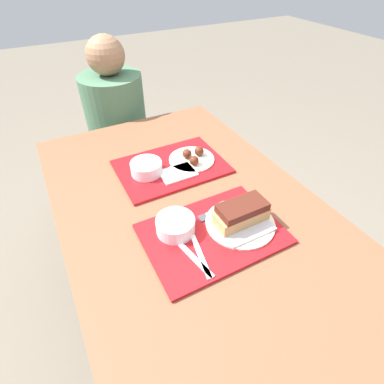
% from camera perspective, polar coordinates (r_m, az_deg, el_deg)
% --- Properties ---
extents(ground_plane, '(12.00, 12.00, 0.00)m').
position_cam_1_polar(ground_plane, '(1.73, -0.34, -21.65)').
color(ground_plane, '#706656').
extents(picnic_table, '(0.91, 1.46, 0.78)m').
position_cam_1_polar(picnic_table, '(1.18, -0.47, -6.07)').
color(picnic_table, brown).
rests_on(picnic_table, ground_plane).
extents(picnic_bench_far, '(0.86, 0.28, 0.44)m').
position_cam_1_polar(picnic_bench_far, '(2.07, -12.71, 5.23)').
color(picnic_bench_far, brown).
rests_on(picnic_bench_far, ground_plane).
extents(tray_near, '(0.45, 0.32, 0.01)m').
position_cam_1_polar(tray_near, '(1.00, 4.03, -7.91)').
color(tray_near, '#B21419').
rests_on(tray_near, picnic_table).
extents(tray_far, '(0.45, 0.32, 0.01)m').
position_cam_1_polar(tray_far, '(1.29, -3.95, 4.85)').
color(tray_far, '#B21419').
rests_on(tray_far, picnic_table).
extents(bowl_coleslaw_near, '(0.13, 0.13, 0.05)m').
position_cam_1_polar(bowl_coleslaw_near, '(0.98, -3.18, -6.19)').
color(bowl_coleslaw_near, silver).
rests_on(bowl_coleslaw_near, tray_near).
extents(brisket_sandwich_plate, '(0.23, 0.23, 0.09)m').
position_cam_1_polar(brisket_sandwich_plate, '(1.01, 9.32, -4.63)').
color(brisket_sandwich_plate, beige).
rests_on(brisket_sandwich_plate, tray_near).
extents(plastic_fork_near, '(0.05, 0.17, 0.00)m').
position_cam_1_polar(plastic_fork_near, '(0.93, 0.43, -12.54)').
color(plastic_fork_near, white).
rests_on(plastic_fork_near, tray_near).
extents(plastic_knife_near, '(0.05, 0.17, 0.00)m').
position_cam_1_polar(plastic_knife_near, '(0.93, 1.65, -12.04)').
color(plastic_knife_near, white).
rests_on(plastic_knife_near, tray_near).
extents(condiment_packet, '(0.04, 0.03, 0.01)m').
position_cam_1_polar(condiment_packet, '(1.04, 2.31, -4.89)').
color(condiment_packet, '#3F3F47').
rests_on(condiment_packet, tray_near).
extents(bowl_coleslaw_far, '(0.13, 0.13, 0.05)m').
position_cam_1_polar(bowl_coleslaw_far, '(1.24, -8.70, 4.70)').
color(bowl_coleslaw_far, silver).
rests_on(bowl_coleslaw_far, tray_far).
extents(wings_plate_far, '(0.20, 0.20, 0.05)m').
position_cam_1_polar(wings_plate_far, '(1.31, 0.06, 6.58)').
color(wings_plate_far, beige).
rests_on(wings_plate_far, tray_far).
extents(napkin_far, '(0.14, 0.10, 0.01)m').
position_cam_1_polar(napkin_far, '(1.23, -2.78, 3.61)').
color(napkin_far, white).
rests_on(napkin_far, tray_far).
extents(person_seated_across, '(0.35, 0.35, 0.73)m').
position_cam_1_polar(person_seated_across, '(1.89, -14.51, 14.42)').
color(person_seated_across, '#477051').
rests_on(person_seated_across, picnic_bench_far).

